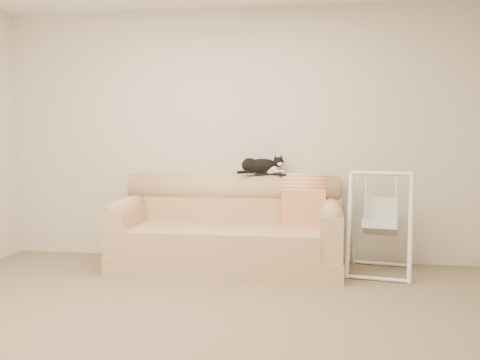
# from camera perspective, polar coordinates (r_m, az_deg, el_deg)

# --- Properties ---
(ground_plane) EXTENTS (5.00, 5.00, 0.00)m
(ground_plane) POSITION_cam_1_polar(r_m,az_deg,el_deg) (3.84, -4.50, -15.13)
(ground_plane) COLOR #6D604C
(ground_plane) RESTS_ON ground
(room_shell) EXTENTS (5.04, 4.04, 2.60)m
(room_shell) POSITION_cam_1_polar(r_m,az_deg,el_deg) (3.61, -4.67, 8.27)
(room_shell) COLOR beige
(room_shell) RESTS_ON ground
(sofa) EXTENTS (2.20, 0.93, 0.90)m
(sofa) POSITION_cam_1_polar(r_m,az_deg,el_deg) (5.29, -1.21, -5.56)
(sofa) COLOR tan
(sofa) RESTS_ON ground
(remote_a) EXTENTS (0.18, 0.12, 0.03)m
(remote_a) POSITION_cam_1_polar(r_m,az_deg,el_deg) (5.42, 2.51, 0.65)
(remote_a) COLOR black
(remote_a) RESTS_ON sofa
(remote_b) EXTENTS (0.15, 0.16, 0.02)m
(remote_b) POSITION_cam_1_polar(r_m,az_deg,el_deg) (5.39, 4.25, 0.59)
(remote_b) COLOR black
(remote_b) RESTS_ON sofa
(tuxedo_cat) EXTENTS (0.48, 0.32, 0.20)m
(tuxedo_cat) POSITION_cam_1_polar(r_m,az_deg,el_deg) (5.40, 2.29, 1.53)
(tuxedo_cat) COLOR black
(tuxedo_cat) RESTS_ON sofa
(throw_blanket) EXTENTS (0.43, 0.38, 0.58)m
(throw_blanket) POSITION_cam_1_polar(r_m,az_deg,el_deg) (5.39, 6.83, -1.38)
(throw_blanket) COLOR orange
(throw_blanket) RESTS_ON sofa
(baby_swing) EXTENTS (0.69, 0.72, 0.97)m
(baby_swing) POSITION_cam_1_polar(r_m,az_deg,el_deg) (5.22, 14.74, -4.38)
(baby_swing) COLOR white
(baby_swing) RESTS_ON ground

